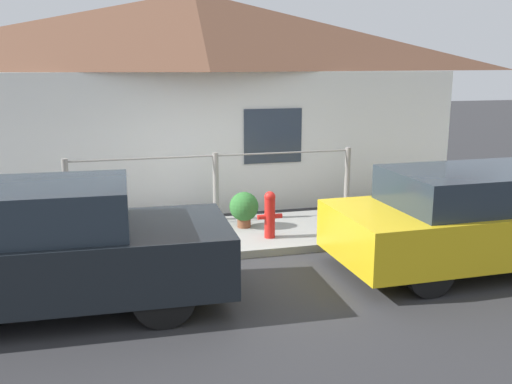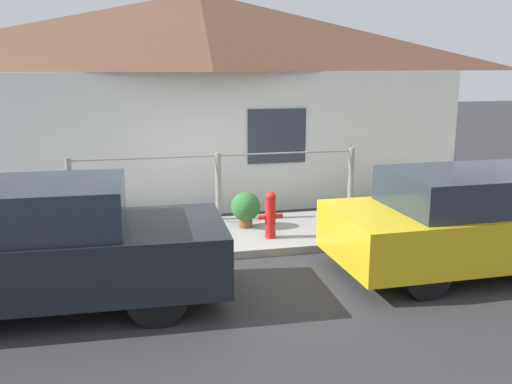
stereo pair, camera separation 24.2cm
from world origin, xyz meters
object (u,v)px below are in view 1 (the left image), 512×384
(fire_hydrant, at_px, (270,214))
(potted_plant_near_hydrant, at_px, (244,208))
(car_right, at_px, (482,218))
(car_left, at_px, (33,249))

(fire_hydrant, height_order, potted_plant_near_hydrant, fire_hydrant)
(car_right, height_order, fire_hydrant, car_right)
(car_right, bearing_deg, car_left, 179.15)
(car_left, distance_m, potted_plant_near_hydrant, 3.74)
(car_right, bearing_deg, fire_hydrant, 146.13)
(fire_hydrant, relative_size, potted_plant_near_hydrant, 1.24)
(car_left, bearing_deg, car_right, 2.04)
(car_left, bearing_deg, potted_plant_near_hydrant, 39.85)
(car_left, distance_m, car_right, 5.71)
(car_right, relative_size, fire_hydrant, 5.81)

